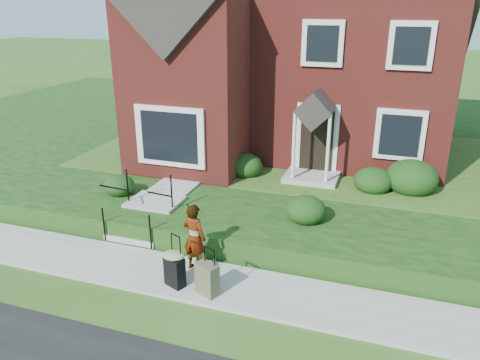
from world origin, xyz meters
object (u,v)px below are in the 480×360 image
at_px(woman, 194,238).
at_px(suitcase_olive, 207,279).
at_px(suitcase_black, 174,266).
at_px(front_steps, 147,214).

bearing_deg(woman, suitcase_olive, 139.91).
distance_m(woman, suitcase_black, 0.82).
bearing_deg(front_steps, woman, -36.08).
bearing_deg(front_steps, suitcase_olive, -40.69).
bearing_deg(suitcase_olive, woman, 152.15).
xyz_separation_m(woman, suitcase_black, (-0.14, -0.74, -0.33)).
height_order(front_steps, woman, woman).
xyz_separation_m(front_steps, suitcase_black, (1.90, -2.23, 0.06)).
distance_m(suitcase_black, suitcase_olive, 0.78).
height_order(woman, suitcase_olive, woman).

